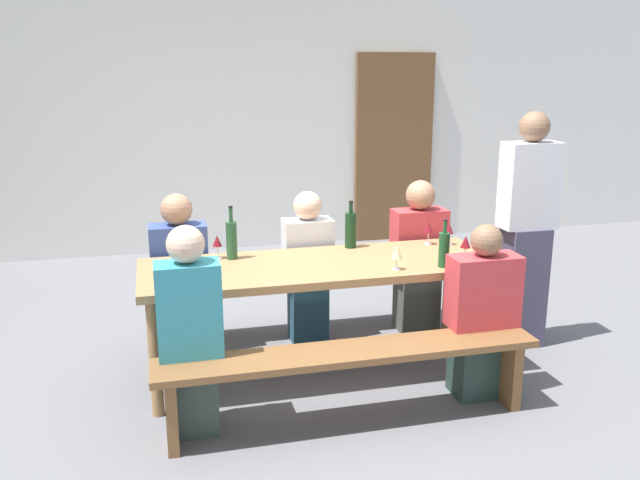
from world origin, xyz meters
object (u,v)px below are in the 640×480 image
(seated_guest_near_1, at_px, (482,317))
(wine_glass_4, at_px, (466,243))
(wine_bottle_2, at_px, (232,239))
(seated_guest_far_0, at_px, (180,278))
(bench_far, at_px, (298,287))
(wine_bottle_1, at_px, (444,249))
(seated_guest_far_1, at_px, (308,271))
(wine_glass_1, at_px, (217,242))
(wine_glass_3, at_px, (449,229))
(wooden_door, at_px, (394,149))
(bench_near, at_px, (350,365))
(tasting_table, at_px, (320,274))
(seated_guest_far_2, at_px, (418,260))
(wine_glass_0, at_px, (397,253))
(wine_glass_2, at_px, (429,227))
(standing_host, at_px, (526,235))
(seated_guest_near_0, at_px, (190,335))
(wine_bottle_0, at_px, (351,229))

(seated_guest_near_1, bearing_deg, wine_glass_4, -9.55)
(wine_bottle_2, relative_size, seated_guest_far_0, 0.31)
(bench_far, distance_m, wine_bottle_1, 1.30)
(seated_guest_near_1, distance_m, seated_guest_far_1, 1.35)
(wine_glass_1, relative_size, wine_glass_3, 0.96)
(wooden_door, height_order, wine_glass_4, wooden_door)
(bench_near, bearing_deg, seated_guest_near_1, 9.81)
(tasting_table, height_order, wine_glass_3, wine_glass_3)
(wine_bottle_1, relative_size, seated_guest_far_0, 0.27)
(wine_bottle_1, xyz_separation_m, seated_guest_far_2, (0.17, 0.80, -0.31))
(seated_guest_far_0, distance_m, seated_guest_far_1, 0.90)
(wine_glass_0, height_order, seated_guest_far_2, seated_guest_far_2)
(seated_guest_far_0, bearing_deg, wine_glass_4, 69.40)
(wine_glass_2, bearing_deg, bench_far, 153.06)
(standing_host, bearing_deg, seated_guest_near_0, 15.02)
(wine_glass_3, xyz_separation_m, seated_guest_near_0, (-1.83, -0.75, -0.30))
(bench_near, xyz_separation_m, wine_glass_4, (0.93, 0.55, 0.50))
(bench_far, relative_size, wine_bottle_1, 7.14)
(wine_glass_4, relative_size, seated_guest_far_2, 0.13)
(wooden_door, xyz_separation_m, tasting_table, (-1.67, -3.20, -0.38))
(tasting_table, bearing_deg, wine_bottle_2, 156.64)
(standing_host, bearing_deg, seated_guest_far_1, -16.43)
(seated_guest_far_2, bearing_deg, tasting_table, -59.10)
(bench_far, xyz_separation_m, wine_bottle_1, (0.73, -0.95, 0.51))
(bench_near, height_order, seated_guest_far_0, seated_guest_far_0)
(wine_glass_0, relative_size, seated_guest_far_1, 0.14)
(tasting_table, height_order, seated_guest_far_0, seated_guest_far_0)
(wooden_door, xyz_separation_m, wine_glass_2, (-0.82, -2.94, -0.18))
(wine_glass_3, bearing_deg, tasting_table, -167.82)
(wine_bottle_2, bearing_deg, wine_glass_0, -27.03)
(seated_guest_near_0, height_order, seated_guest_far_0, seated_guest_near_0)
(wine_glass_1, distance_m, wine_glass_3, 1.60)
(wine_bottle_1, height_order, seated_guest_far_0, seated_guest_far_0)
(bench_far, height_order, seated_guest_far_2, seated_guest_far_2)
(wine_glass_2, relative_size, wine_glass_3, 1.06)
(bench_near, xyz_separation_m, wine_glass_3, (0.98, 0.90, 0.50))
(seated_guest_near_1, xyz_separation_m, seated_guest_far_1, (-0.82, 1.07, 0.03))
(wine_glass_0, xyz_separation_m, standing_host, (1.09, 0.36, -0.05))
(wine_glass_2, distance_m, seated_guest_far_2, 0.43)
(wine_bottle_2, bearing_deg, tasting_table, -23.36)
(wine_bottle_0, bearing_deg, seated_guest_near_1, -55.81)
(wine_glass_1, distance_m, wine_glass_4, 1.60)
(wine_bottle_0, relative_size, wine_glass_0, 2.07)
(wine_glass_3, xyz_separation_m, seated_guest_far_2, (-0.09, 0.32, -0.31))
(seated_guest_near_0, bearing_deg, wine_glass_1, -16.45)
(wine_bottle_0, height_order, wine_bottle_1, wine_bottle_0)
(bench_far, relative_size, wine_glass_2, 12.62)
(seated_guest_far_0, relative_size, seated_guest_far_2, 0.99)
(bench_far, distance_m, standing_host, 1.69)
(wine_bottle_0, bearing_deg, bench_far, 128.08)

